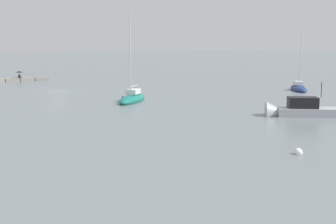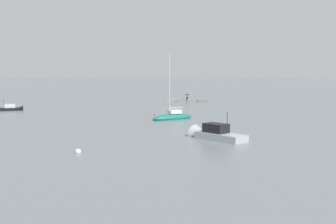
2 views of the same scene
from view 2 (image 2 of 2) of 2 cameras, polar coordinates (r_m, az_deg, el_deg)
The scene contains 8 objects.
ground_plane at distance 87.23m, azimuth 0.45°, elevation 0.36°, with size 500.00×500.00×0.00m, color slate.
seawall_pier at distance 106.78m, azimuth 2.50°, elevation 1.52°, with size 10.38×1.76×0.64m.
person_seated_dark_left at distance 106.64m, azimuth 2.52°, elevation 1.82°, with size 0.49×0.66×0.73m.
umbrella_open_black at distance 106.62m, azimuth 2.51°, elevation 2.28°, with size 1.36×1.36×1.29m.
sailboat_teal_near at distance 70.31m, azimuth 0.61°, elevation -0.64°, with size 6.79×6.57×10.89m.
motorboat_black_near at distance 89.93m, azimuth -19.69°, elevation 0.38°, with size 5.15×3.96×2.85m.
motorboat_grey_mid at distance 51.21m, azimuth 5.87°, elevation -3.00°, with size 7.24×6.24×4.14m.
mooring_buoy_mid at distance 43.54m, azimuth -11.64°, elevation -5.09°, with size 0.58×0.58×0.58m.
Camera 2 is at (-16.57, 85.25, 8.20)m, focal length 46.76 mm.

